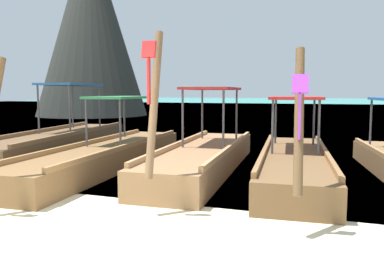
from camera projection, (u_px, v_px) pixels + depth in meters
sea_water at (303, 103)px, 62.76m from camera, size 120.00×120.00×0.00m
longtail_boat_orange_ribbon at (58, 142)px, 10.73m from camera, size 2.24×7.10×2.70m
longtail_boat_yellow_ribbon at (107, 154)px, 8.97m from camera, size 1.56×7.10×2.34m
longtail_boat_red_ribbon at (204, 156)px, 8.68m from camera, size 1.63×6.39×2.73m
longtail_boat_violet_ribbon at (294, 163)px, 7.91m from camera, size 1.71×6.28×2.42m
karst_rock at (89, 25)px, 29.35m from camera, size 9.33×8.59×14.47m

